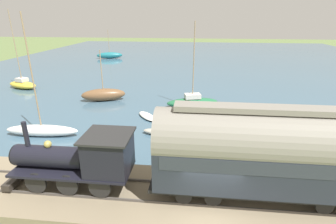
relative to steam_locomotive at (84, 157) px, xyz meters
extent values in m
plane|color=#607542|center=(-1.42, -6.09, -2.17)|extent=(200.00, 200.00, 0.00)
cube|color=#426075|center=(42.71, -6.09, -2.17)|extent=(80.00, 80.00, 0.01)
cube|color=#84755B|center=(0.00, -6.09, -1.97)|extent=(4.82, 56.00, 0.41)
cube|color=#4C4742|center=(-0.80, -6.09, -1.70)|extent=(0.07, 54.88, 0.12)
cube|color=#4C4742|center=(0.80, -6.09, -1.70)|extent=(0.07, 54.88, 0.12)
cylinder|color=black|center=(-0.80, -0.99, -1.11)|extent=(0.12, 1.06, 1.06)
cylinder|color=black|center=(0.80, -0.99, -1.11)|extent=(0.12, 1.06, 1.06)
cylinder|color=black|center=(-0.80, 0.59, -1.11)|extent=(0.12, 1.06, 1.06)
cylinder|color=black|center=(0.80, 0.59, -1.11)|extent=(0.12, 1.06, 1.06)
cylinder|color=black|center=(-0.80, 2.17, -1.11)|extent=(0.12, 1.06, 1.06)
cylinder|color=black|center=(0.80, 2.17, -1.11)|extent=(0.12, 1.06, 1.06)
cube|color=black|center=(0.00, 0.59, -0.68)|extent=(2.11, 5.76, 0.12)
cylinder|color=black|center=(0.00, 1.74, -0.08)|extent=(1.07, 3.45, 1.07)
cylinder|color=black|center=(0.00, 3.51, -0.08)|extent=(1.02, 0.08, 1.02)
cylinder|color=black|center=(0.00, 2.78, 1.08)|extent=(0.23, 0.23, 1.25)
sphere|color=tan|center=(0.00, 1.74, 0.59)|extent=(0.36, 0.36, 0.36)
cube|color=black|center=(0.00, -1.28, 0.27)|extent=(2.01, 2.01, 1.77)
cube|color=#282828|center=(0.00, -1.28, 1.20)|extent=(2.21, 2.25, 0.10)
cube|color=#2D2823|center=(0.00, 3.72, -1.46)|extent=(1.91, 0.44, 0.32)
cylinder|color=black|center=(-0.80, -10.97, -1.26)|extent=(0.12, 0.76, 0.76)
cylinder|color=black|center=(0.80, -10.97, -1.26)|extent=(0.12, 0.76, 0.76)
cylinder|color=black|center=(-0.80, -6.23, -1.26)|extent=(0.12, 0.76, 0.76)
cylinder|color=black|center=(0.80, -6.23, -1.26)|extent=(0.12, 0.76, 0.76)
cylinder|color=black|center=(-0.80, -4.91, -1.26)|extent=(0.12, 0.76, 0.76)
cylinder|color=black|center=(0.80, -4.91, -1.26)|extent=(0.12, 0.76, 0.76)
cube|color=black|center=(0.00, -8.60, -0.95)|extent=(2.21, 10.54, 0.16)
cube|color=#232833|center=(0.00, -8.60, 0.25)|extent=(2.45, 10.12, 2.24)
cube|color=#2D333D|center=(0.00, -8.60, 0.64)|extent=(2.48, 9.49, 0.63)
cylinder|color=gray|center=(0.00, -8.60, 1.36)|extent=(2.58, 10.12, 2.58)
cube|color=gray|center=(0.00, -8.60, 2.77)|extent=(0.86, 8.43, 0.24)
ellipsoid|color=#1E707A|center=(44.30, 13.28, -1.52)|extent=(2.85, 5.57, 1.28)
cylinder|color=#9E8460|center=(44.30, 13.28, 1.41)|extent=(0.10, 0.10, 4.58)
ellipsoid|color=brown|center=(15.36, 4.51, -1.51)|extent=(2.82, 4.82, 1.30)
cylinder|color=#9E8460|center=(15.36, 4.51, 1.16)|extent=(0.10, 0.10, 4.05)
ellipsoid|color=gold|center=(19.18, 16.33, -1.73)|extent=(2.97, 4.57, 0.87)
cylinder|color=#9E8460|center=(19.18, 16.33, 2.93)|extent=(0.10, 0.10, 8.46)
cube|color=silver|center=(19.18, 16.33, -1.07)|extent=(1.37, 1.53, 0.45)
ellipsoid|color=#236B42|center=(14.34, -5.00, -1.72)|extent=(2.74, 5.37, 0.89)
cylinder|color=#9E8460|center=(14.34, -5.00, 2.36)|extent=(0.10, 0.10, 7.28)
cube|color=silver|center=(14.34, -5.00, -1.05)|extent=(1.26, 1.72, 0.45)
ellipsoid|color=white|center=(6.34, 6.19, -1.74)|extent=(1.36, 5.59, 0.85)
cylinder|color=#9E8460|center=(6.34, 6.19, 2.69)|extent=(0.10, 0.10, 8.01)
ellipsoid|color=silver|center=(10.86, -1.06, -2.01)|extent=(2.72, 2.37, 0.31)
ellipsoid|color=#B7B2A3|center=(7.37, -2.79, -1.93)|extent=(1.25, 2.97, 0.47)
camera|label=1|loc=(-10.63, -5.27, 6.43)|focal=28.00mm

